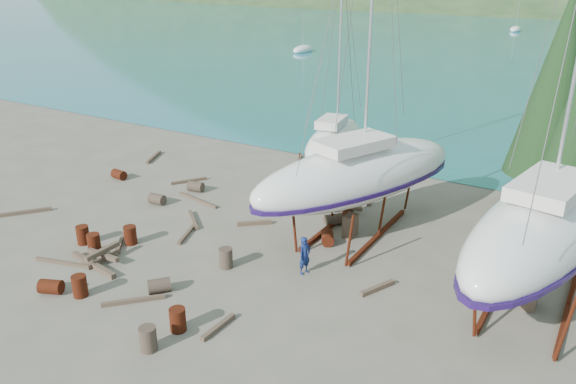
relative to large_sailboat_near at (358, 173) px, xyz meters
The scene contains 41 objects.
ground 7.62m from the large_sailboat_near, 124.25° to the right, with size 600.00×600.00×0.00m, color #595546.
cypress_back_left 11.43m from the large_sailboat_near, 49.32° to the left, with size 4.14×4.14×11.50m.
moored_boat_left 64.02m from the large_sailboat_near, 122.05° to the left, with size 2.00×5.00×6.05m.
moored_boat_far 104.93m from the large_sailboat_near, 96.53° to the left, with size 2.00×5.00×6.05m.
large_sailboat_near is the anchor object (origin of this frame).
large_sailboat_far 8.66m from the large_sailboat_near, 13.22° to the right, with size 5.80×12.97×19.80m.
small_sailboat_shore 8.69m from the large_sailboat_near, 124.06° to the left, with size 3.76×8.30×12.78m.
worker 5.25m from the large_sailboat_near, 91.37° to the right, with size 0.61×0.40×1.67m, color #121F51.
drum_1 10.38m from the large_sailboat_near, 115.35° to the right, with size 0.58×0.58×0.88m, color #2D2823.
drum_2 15.68m from the large_sailboat_near, behind, with size 0.58×0.58×0.88m, color #591A0F.
drum_3 13.03m from the large_sailboat_near, 121.82° to the right, with size 0.58×0.58×0.88m, color #591A0F.
drum_4 6.39m from the large_sailboat_near, 123.07° to the left, with size 0.58×0.58×0.88m, color #591A0F.
drum_5 7.36m from the large_sailboat_near, 118.09° to the right, with size 0.58×0.58×0.88m, color #2D2823.
drum_6 3.33m from the large_sailboat_near, 107.00° to the right, with size 0.58×0.58×0.88m, color #591A0F.
drum_7 11.08m from the large_sailboat_near, 100.40° to the right, with size 0.58×0.58×0.88m, color #591A0F.
drum_8 13.12m from the large_sailboat_near, 143.08° to the right, with size 0.58×0.58×0.88m, color #591A0F.
drum_9 10.48m from the large_sailboat_near, behind, with size 0.58×0.58×0.88m, color #2D2823.
drum_10 12.47m from the large_sailboat_near, 138.83° to the right, with size 0.58×0.58×0.88m, color #591A0F.
drum_11 3.01m from the large_sailboat_near, behind, with size 0.58×0.58×0.88m, color #2D2823.
drum_12 14.06m from the large_sailboat_near, 124.84° to the right, with size 0.58×0.58×0.88m, color #591A0F.
drum_14 10.98m from the large_sailboat_near, 141.81° to the right, with size 0.58×0.58×0.88m, color #591A0F.
drum_15 11.29m from the large_sailboat_near, 167.17° to the right, with size 0.58×0.58×0.88m, color #2D2823.
drum_17 12.39m from the large_sailboat_near, 99.74° to the right, with size 0.58×0.58×0.88m, color #2D2823.
timber_1 6.14m from the large_sailboat_near, 55.67° to the right, with size 0.19×1.73×0.19m, color brown.
timber_2 17.07m from the large_sailboat_near, 168.56° to the left, with size 0.19×2.47×0.19m, color brown.
timber_3 13.72m from the large_sailboat_near, 134.67° to the right, with size 0.15×2.81×0.15m, color brown.
timber_4 8.67m from the large_sailboat_near, 157.17° to the right, with size 0.17×2.22×0.17m, color brown.
timber_5 11.51m from the large_sailboat_near, 114.53° to the right, with size 0.16×2.39×0.16m, color brown.
timber_6 5.20m from the large_sailboat_near, 103.79° to the left, with size 0.19×1.98×0.19m, color brown.
timber_7 10.27m from the large_sailboat_near, 94.51° to the right, with size 0.17×1.75×0.17m, color brown.
timber_8 5.81m from the large_sailboat_near, 157.72° to the right, with size 0.19×1.73×0.19m, color brown.
timber_9 11.15m from the large_sailboat_near, 135.28° to the left, with size 0.15×2.73×0.15m, color brown.
timber_10 5.63m from the large_sailboat_near, 160.40° to the left, with size 0.16×2.99×0.16m, color brown.
timber_11 8.63m from the large_sailboat_near, 146.43° to the right, with size 0.15×2.33×0.15m, color brown.
timber_12 11.53m from the large_sailboat_near, 140.67° to the right, with size 0.17×2.34×0.17m, color brown.
timber_14 17.62m from the large_sailboat_near, 155.66° to the right, with size 0.18×3.00×0.18m, color brown.
timber_15 9.57m from the large_sailboat_near, behind, with size 0.15×3.13×0.15m, color brown.
timber_16 12.50m from the large_sailboat_near, 131.96° to the right, with size 0.23×3.11×0.23m, color brown.
timber_17 11.86m from the large_sailboat_near, behind, with size 0.16×2.20×0.16m, color brown.
timber_pile_fore 12.06m from the large_sailboat_near, 134.01° to the right, with size 1.80×1.80×0.60m.
timber_pile_aft 3.68m from the large_sailboat_near, 125.90° to the left, with size 1.80×1.80×0.60m.
Camera 1 is at (13.95, -17.06, 11.90)m, focal length 35.00 mm.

